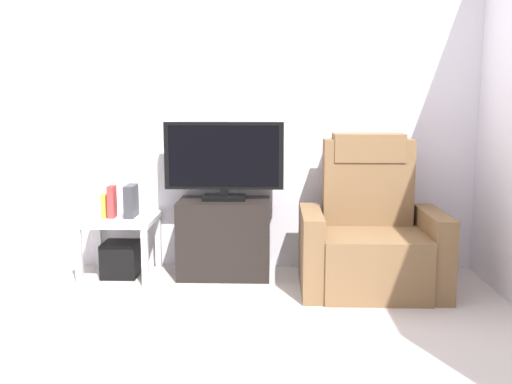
{
  "coord_description": "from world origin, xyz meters",
  "views": [
    {
      "loc": [
        0.3,
        -3.4,
        1.33
      ],
      "look_at": [
        0.17,
        0.5,
        0.7
      ],
      "focal_mm": 40.8,
      "sensor_mm": 36.0,
      "label": 1
    }
  ],
  "objects_px": {
    "side_table": "(120,226)",
    "subwoofer_box": "(121,259)",
    "television": "(224,159)",
    "game_console": "(131,201)",
    "tv_stand": "(224,238)",
    "book_middle": "(112,202)",
    "recliner_armchair": "(370,236)",
    "book_leftmost": "(105,206)"
  },
  "relations": [
    {
      "from": "side_table",
      "to": "subwoofer_box",
      "type": "height_order",
      "value": "side_table"
    },
    {
      "from": "television",
      "to": "side_table",
      "type": "relative_size",
      "value": 1.64
    },
    {
      "from": "television",
      "to": "game_console",
      "type": "distance_m",
      "value": 0.76
    },
    {
      "from": "tv_stand",
      "to": "subwoofer_box",
      "type": "relative_size",
      "value": 2.62
    },
    {
      "from": "side_table",
      "to": "book_middle",
      "type": "bearing_deg",
      "value": -156.3
    },
    {
      "from": "tv_stand",
      "to": "recliner_armchair",
      "type": "xyz_separation_m",
      "value": [
        1.05,
        -0.25,
        0.08
      ]
    },
    {
      "from": "side_table",
      "to": "recliner_armchair",
      "type": "bearing_deg",
      "value": -6.38
    },
    {
      "from": "television",
      "to": "recliner_armchair",
      "type": "bearing_deg",
      "value": -14.25
    },
    {
      "from": "side_table",
      "to": "book_leftmost",
      "type": "height_order",
      "value": "book_leftmost"
    },
    {
      "from": "tv_stand",
      "to": "side_table",
      "type": "distance_m",
      "value": 0.79
    },
    {
      "from": "tv_stand",
      "to": "game_console",
      "type": "bearing_deg",
      "value": -177.23
    },
    {
      "from": "subwoofer_box",
      "to": "side_table",
      "type": "bearing_deg",
      "value": -45.0
    },
    {
      "from": "side_table",
      "to": "book_leftmost",
      "type": "bearing_deg",
      "value": -168.69
    },
    {
      "from": "television",
      "to": "tv_stand",
      "type": "bearing_deg",
      "value": -90.0
    },
    {
      "from": "tv_stand",
      "to": "book_middle",
      "type": "bearing_deg",
      "value": -175.61
    },
    {
      "from": "recliner_armchair",
      "to": "game_console",
      "type": "distance_m",
      "value": 1.77
    },
    {
      "from": "subwoofer_box",
      "to": "book_leftmost",
      "type": "relative_size",
      "value": 1.48
    },
    {
      "from": "book_middle",
      "to": "game_console",
      "type": "xyz_separation_m",
      "value": [
        0.14,
        0.03,
        0.0
      ]
    },
    {
      "from": "book_middle",
      "to": "game_console",
      "type": "height_order",
      "value": "game_console"
    },
    {
      "from": "side_table",
      "to": "book_middle",
      "type": "relative_size",
      "value": 2.27
    },
    {
      "from": "subwoofer_box",
      "to": "game_console",
      "type": "distance_m",
      "value": 0.45
    },
    {
      "from": "book_middle",
      "to": "tv_stand",
      "type": "bearing_deg",
      "value": 4.39
    },
    {
      "from": "subwoofer_box",
      "to": "book_middle",
      "type": "xyz_separation_m",
      "value": [
        -0.05,
        -0.02,
        0.44
      ]
    },
    {
      "from": "tv_stand",
      "to": "television",
      "type": "relative_size",
      "value": 0.77
    },
    {
      "from": "recliner_armchair",
      "to": "subwoofer_box",
      "type": "height_order",
      "value": "recliner_armchair"
    },
    {
      "from": "book_leftmost",
      "to": "game_console",
      "type": "xyz_separation_m",
      "value": [
        0.19,
        0.03,
        0.03
      ]
    },
    {
      "from": "television",
      "to": "game_console",
      "type": "height_order",
      "value": "television"
    },
    {
      "from": "book_middle",
      "to": "game_console",
      "type": "bearing_deg",
      "value": 12.48
    },
    {
      "from": "book_middle",
      "to": "side_table",
      "type": "bearing_deg",
      "value": 23.7
    },
    {
      "from": "television",
      "to": "book_middle",
      "type": "relative_size",
      "value": 3.71
    },
    {
      "from": "book_middle",
      "to": "book_leftmost",
      "type": "bearing_deg",
      "value": 180.0
    },
    {
      "from": "side_table",
      "to": "tv_stand",
      "type": "bearing_deg",
      "value": 3.19
    },
    {
      "from": "side_table",
      "to": "subwoofer_box",
      "type": "bearing_deg",
      "value": 135.0
    },
    {
      "from": "television",
      "to": "subwoofer_box",
      "type": "relative_size",
      "value": 3.4
    },
    {
      "from": "side_table",
      "to": "game_console",
      "type": "bearing_deg",
      "value": 6.34
    },
    {
      "from": "tv_stand",
      "to": "book_leftmost",
      "type": "relative_size",
      "value": 3.86
    },
    {
      "from": "television",
      "to": "subwoofer_box",
      "type": "height_order",
      "value": "television"
    },
    {
      "from": "book_middle",
      "to": "game_console",
      "type": "relative_size",
      "value": 0.99
    },
    {
      "from": "game_console",
      "to": "television",
      "type": "bearing_deg",
      "value": 4.34
    },
    {
      "from": "recliner_armchair",
      "to": "subwoofer_box",
      "type": "bearing_deg",
      "value": 163.24
    },
    {
      "from": "tv_stand",
      "to": "game_console",
      "type": "relative_size",
      "value": 2.84
    },
    {
      "from": "recliner_armchair",
      "to": "side_table",
      "type": "bearing_deg",
      "value": 163.24
    }
  ]
}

